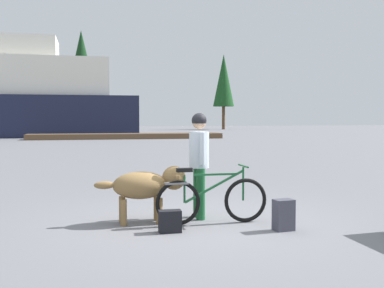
{
  "coord_description": "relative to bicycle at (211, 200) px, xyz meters",
  "views": [
    {
      "loc": [
        -1.71,
        -7.05,
        1.64
      ],
      "look_at": [
        0.17,
        1.26,
        1.16
      ],
      "focal_mm": 43.83,
      "sensor_mm": 36.0,
      "label": 1
    }
  ],
  "objects": [
    {
      "name": "backpack",
      "position": [
        0.91,
        -0.63,
        -0.15
      ],
      "size": [
        0.3,
        0.24,
        0.45
      ],
      "primitive_type": "cube",
      "rotation": [
        0.0,
        0.0,
        0.14
      ],
      "color": "#3F3F4C",
      "rests_on": "ground_plane"
    },
    {
      "name": "bicycle",
      "position": [
        0.0,
        0.0,
        0.0
      ],
      "size": [
        1.77,
        0.44,
        0.9
      ],
      "color": "black",
      "rests_on": "ground_plane"
    },
    {
      "name": "ground_plane",
      "position": [
        -0.16,
        0.16,
        -0.38
      ],
      "size": [
        160.0,
        160.0,
        0.0
      ],
      "primitive_type": "plane",
      "color": "slate"
    },
    {
      "name": "dog",
      "position": [
        -0.96,
        0.3,
        0.21
      ],
      "size": [
        1.42,
        0.5,
        0.88
      ],
      "color": "olive",
      "rests_on": "ground_plane"
    },
    {
      "name": "pine_tree_center",
      "position": [
        -2.31,
        51.41,
        7.19
      ],
      "size": [
        4.1,
        4.1,
        12.09
      ],
      "color": "#4C331E",
      "rests_on": "ground_plane"
    },
    {
      "name": "pine_tree_far_right",
      "position": [
        16.4,
        54.33,
        6.23
      ],
      "size": [
        2.85,
        2.85,
        10.18
      ],
      "color": "#4C331E",
      "rests_on": "ground_plane"
    },
    {
      "name": "person_cyclist",
      "position": [
        -0.09,
        0.43,
        0.65
      ],
      "size": [
        0.32,
        0.53,
        1.71
      ],
      "color": "#19592D",
      "rests_on": "ground_plane"
    },
    {
      "name": "handbag_pannier",
      "position": [
        -0.71,
        -0.38,
        -0.22
      ],
      "size": [
        0.33,
        0.19,
        0.32
      ],
      "primitive_type": "cube",
      "rotation": [
        0.0,
        0.0,
        -0.03
      ],
      "color": "black",
      "rests_on": "ground_plane"
    },
    {
      "name": "dock_pier",
      "position": [
        1.16,
        29.22,
        -0.18
      ],
      "size": [
        14.71,
        2.17,
        0.4
      ],
      "primitive_type": "cube",
      "color": "brown",
      "rests_on": "ground_plane"
    }
  ]
}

